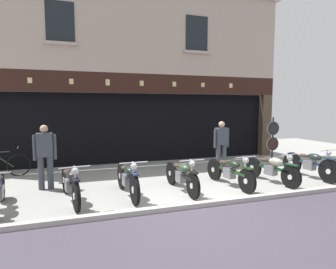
{
  "coord_description": "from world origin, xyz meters",
  "views": [
    {
      "loc": [
        -2.5,
        -5.31,
        2.12
      ],
      "look_at": [
        0.26,
        2.83,
        1.28
      ],
      "focal_mm": 30.79,
      "sensor_mm": 36.0,
      "label": 1
    }
  ],
  "objects_px": {
    "motorcycle_right": "(271,168)",
    "motorcycle_center_left": "(128,178)",
    "motorcycle_left": "(70,183)",
    "motorcycle_far_right": "(310,164)",
    "shopkeeper_center": "(221,144)",
    "tyre_sign_pole": "(273,137)",
    "motorcycle_center": "(182,175)",
    "salesman_left": "(45,154)",
    "advert_board_near": "(99,114)",
    "motorcycle_center_right": "(230,171)",
    "leaning_bicycle": "(0,165)"
  },
  "relations": [
    {
      "from": "motorcycle_left",
      "to": "motorcycle_far_right",
      "type": "relative_size",
      "value": 1.05
    },
    {
      "from": "motorcycle_right",
      "to": "motorcycle_center_left",
      "type": "bearing_deg",
      "value": -10.33
    },
    {
      "from": "motorcycle_center_right",
      "to": "motorcycle_right",
      "type": "distance_m",
      "value": 1.28
    },
    {
      "from": "motorcycle_far_right",
      "to": "motorcycle_center",
      "type": "bearing_deg",
      "value": -3.97
    },
    {
      "from": "motorcycle_center_left",
      "to": "motorcycle_center",
      "type": "bearing_deg",
      "value": 176.09
    },
    {
      "from": "motorcycle_left",
      "to": "salesman_left",
      "type": "distance_m",
      "value": 1.45
    },
    {
      "from": "salesman_left",
      "to": "motorcycle_left",
      "type": "bearing_deg",
      "value": 114.67
    },
    {
      "from": "motorcycle_left",
      "to": "motorcycle_center_right",
      "type": "bearing_deg",
      "value": 170.22
    },
    {
      "from": "advert_board_near",
      "to": "leaning_bicycle",
      "type": "bearing_deg",
      "value": -160.63
    },
    {
      "from": "motorcycle_center_right",
      "to": "salesman_left",
      "type": "distance_m",
      "value": 4.8
    },
    {
      "from": "motorcycle_left",
      "to": "salesman_left",
      "type": "relative_size",
      "value": 1.25
    },
    {
      "from": "motorcycle_left",
      "to": "motorcycle_center_left",
      "type": "xyz_separation_m",
      "value": [
        1.28,
        -0.02,
        0.01
      ]
    },
    {
      "from": "motorcycle_center",
      "to": "salesman_left",
      "type": "xyz_separation_m",
      "value": [
        -3.23,
        1.28,
        0.5
      ]
    },
    {
      "from": "motorcycle_center_left",
      "to": "motorcycle_far_right",
      "type": "bearing_deg",
      "value": 177.1
    },
    {
      "from": "motorcycle_left",
      "to": "shopkeeper_center",
      "type": "relative_size",
      "value": 1.26
    },
    {
      "from": "motorcycle_left",
      "to": "advert_board_near",
      "type": "distance_m",
      "value": 4.45
    },
    {
      "from": "salesman_left",
      "to": "advert_board_near",
      "type": "relative_size",
      "value": 1.57
    },
    {
      "from": "salesman_left",
      "to": "advert_board_near",
      "type": "distance_m",
      "value": 3.42
    },
    {
      "from": "motorcycle_left",
      "to": "motorcycle_far_right",
      "type": "distance_m",
      "value": 6.71
    },
    {
      "from": "motorcycle_left",
      "to": "motorcycle_center_left",
      "type": "relative_size",
      "value": 1.04
    },
    {
      "from": "motorcycle_left",
      "to": "leaning_bicycle",
      "type": "relative_size",
      "value": 1.23
    },
    {
      "from": "motorcycle_far_right",
      "to": "motorcycle_center_left",
      "type": "bearing_deg",
      "value": -4.31
    },
    {
      "from": "motorcycle_center_left",
      "to": "motorcycle_right",
      "type": "height_order",
      "value": "motorcycle_center_left"
    },
    {
      "from": "leaning_bicycle",
      "to": "motorcycle_right",
      "type": "bearing_deg",
      "value": 61.43
    },
    {
      "from": "motorcycle_left",
      "to": "shopkeeper_center",
      "type": "xyz_separation_m",
      "value": [
        4.62,
        1.51,
        0.48
      ]
    },
    {
      "from": "motorcycle_left",
      "to": "motorcycle_center_left",
      "type": "bearing_deg",
      "value": 170.01
    },
    {
      "from": "motorcycle_center_left",
      "to": "tyre_sign_pole",
      "type": "bearing_deg",
      "value": -161.08
    },
    {
      "from": "shopkeeper_center",
      "to": "tyre_sign_pole",
      "type": "distance_m",
      "value": 2.79
    },
    {
      "from": "motorcycle_left",
      "to": "advert_board_near",
      "type": "xyz_separation_m",
      "value": [
        1.02,
        4.09,
        1.42
      ]
    },
    {
      "from": "leaning_bicycle",
      "to": "motorcycle_far_right",
      "type": "bearing_deg",
      "value": 65.24
    },
    {
      "from": "salesman_left",
      "to": "leaning_bicycle",
      "type": "height_order",
      "value": "salesman_left"
    },
    {
      "from": "motorcycle_center_left",
      "to": "advert_board_near",
      "type": "height_order",
      "value": "advert_board_near"
    },
    {
      "from": "motorcycle_right",
      "to": "advert_board_near",
      "type": "distance_m",
      "value": 6.16
    },
    {
      "from": "motorcycle_right",
      "to": "shopkeeper_center",
      "type": "bearing_deg",
      "value": -76.49
    },
    {
      "from": "motorcycle_right",
      "to": "motorcycle_left",
      "type": "bearing_deg",
      "value": -10.28
    },
    {
      "from": "motorcycle_center",
      "to": "shopkeeper_center",
      "type": "height_order",
      "value": "shopkeeper_center"
    },
    {
      "from": "motorcycle_right",
      "to": "advert_board_near",
      "type": "bearing_deg",
      "value": -53.65
    },
    {
      "from": "motorcycle_right",
      "to": "leaning_bicycle",
      "type": "bearing_deg",
      "value": -32.35
    },
    {
      "from": "tyre_sign_pole",
      "to": "motorcycle_center_right",
      "type": "bearing_deg",
      "value": -143.71
    },
    {
      "from": "motorcycle_center_right",
      "to": "leaning_bicycle",
      "type": "relative_size",
      "value": 1.2
    },
    {
      "from": "motorcycle_center_left",
      "to": "advert_board_near",
      "type": "xyz_separation_m",
      "value": [
        -0.26,
        4.11,
        1.41
      ]
    },
    {
      "from": "motorcycle_center_right",
      "to": "tyre_sign_pole",
      "type": "relative_size",
      "value": 1.18
    },
    {
      "from": "tyre_sign_pole",
      "to": "motorcycle_center",
      "type": "bearing_deg",
      "value": -152.7
    },
    {
      "from": "tyre_sign_pole",
      "to": "advert_board_near",
      "type": "xyz_separation_m",
      "value": [
        -6.25,
        1.75,
        0.87
      ]
    },
    {
      "from": "motorcycle_center_right",
      "to": "shopkeeper_center",
      "type": "bearing_deg",
      "value": -117.08
    },
    {
      "from": "motorcycle_center_left",
      "to": "salesman_left",
      "type": "relative_size",
      "value": 1.21
    },
    {
      "from": "motorcycle_center",
      "to": "tyre_sign_pole",
      "type": "distance_m",
      "value": 5.25
    },
    {
      "from": "leaning_bicycle",
      "to": "salesman_left",
      "type": "bearing_deg",
      "value": 32.86
    },
    {
      "from": "motorcycle_far_right",
      "to": "motorcycle_left",
      "type": "bearing_deg",
      "value": -4.45
    },
    {
      "from": "motorcycle_center",
      "to": "advert_board_near",
      "type": "bearing_deg",
      "value": -71.08
    }
  ]
}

